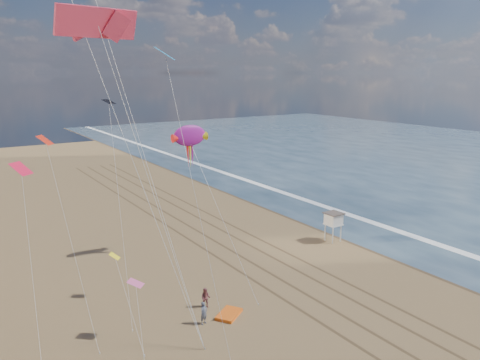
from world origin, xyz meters
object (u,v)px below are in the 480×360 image
Objects in this scene: grounded_kite at (229,314)px; kite_flyer_b at (206,298)px; kite_flyer_a at (204,313)px; show_kite at (190,136)px; lifeguard_stand at (334,219)px.

kite_flyer_b is at bearing 77.82° from grounded_kite.
kite_flyer_a is (-2.42, 0.02, 0.83)m from grounded_kite.
show_kite reaches higher than kite_flyer_b.
show_kite is 9.82× the size of kite_flyer_a.
kite_flyer_a reaches higher than kite_flyer_b.
grounded_kite is 1.24× the size of kite_flyer_a.
kite_flyer_a is 2.78m from kite_flyer_b.
kite_flyer_b reaches higher than grounded_kite.
show_kite is at bearing 46.96° from kite_flyer_a.
grounded_kite is at bearing -19.30° from kite_flyer_a.
show_kite reaches higher than kite_flyer_a.
show_kite is (-16.30, 5.92, 10.76)m from lifeguard_stand.
kite_flyer_a is at bearing -80.38° from kite_flyer_b.
kite_flyer_a is at bearing -114.13° from show_kite.
lifeguard_stand is at bearing -11.08° from grounded_kite.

